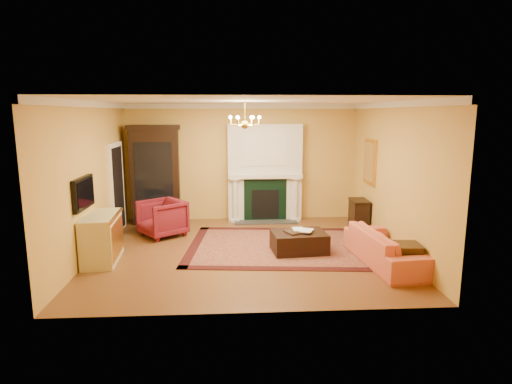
{
  "coord_description": "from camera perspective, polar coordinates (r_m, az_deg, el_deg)",
  "views": [
    {
      "loc": [
        -0.29,
        -8.36,
        2.77
      ],
      "look_at": [
        0.23,
        0.3,
        1.17
      ],
      "focal_mm": 30.0,
      "sensor_mm": 36.0,
      "label": 1
    }
  ],
  "objects": [
    {
      "name": "coral_sofa",
      "position": [
        8.33,
        16.99,
        -6.36
      ],
      "size": [
        0.83,
        2.22,
        0.85
      ],
      "primitive_type": "imported",
      "rotation": [
        0.0,
        0.0,
        1.66
      ],
      "color": "#CD5041",
      "rests_on": "floor"
    },
    {
      "name": "book_a",
      "position": [
        8.65,
        4.96,
        -4.17
      ],
      "size": [
        0.22,
        0.04,
        0.29
      ],
      "primitive_type": "imported",
      "rotation": [
        0.0,
        0.0,
        0.04
      ],
      "color": "gray",
      "rests_on": "ottoman_tray"
    },
    {
      "name": "commode",
      "position": [
        8.62,
        -19.87,
        -5.79
      ],
      "size": [
        0.66,
        1.24,
        0.9
      ],
      "primitive_type": "cube",
      "rotation": [
        0.0,
        0.0,
        0.07
      ],
      "color": "beige",
      "rests_on": "floor"
    },
    {
      "name": "wall_right",
      "position": [
        9.07,
        17.92,
        1.91
      ],
      "size": [
        0.02,
        5.5,
        3.0
      ],
      "primitive_type": "cube",
      "color": "gold",
      "rests_on": "floor"
    },
    {
      "name": "end_table",
      "position": [
        7.93,
        19.26,
        -8.56
      ],
      "size": [
        0.49,
        0.49,
        0.53
      ],
      "primitive_type": "cube",
      "rotation": [
        0.0,
        0.0,
        -0.08
      ],
      "color": "#38230F",
      "rests_on": "floor"
    },
    {
      "name": "tv_panel",
      "position": [
        8.32,
        -22.02,
        -0.13
      ],
      "size": [
        0.09,
        0.95,
        0.58
      ],
      "color": "black",
      "rests_on": "wall_left"
    },
    {
      "name": "china_cabinet",
      "position": [
        11.12,
        -13.23,
        2.01
      ],
      "size": [
        1.22,
        0.62,
        2.37
      ],
      "primitive_type": "cube",
      "rotation": [
        0.0,
        0.0,
        0.07
      ],
      "color": "black",
      "rests_on": "floor"
    },
    {
      "name": "wall_front",
      "position": [
        5.75,
        -0.49,
        -2.31
      ],
      "size": [
        6.0,
        0.02,
        3.0
      ],
      "primitive_type": "cube",
      "color": "gold",
      "rests_on": "floor"
    },
    {
      "name": "wall_left",
      "position": [
        8.88,
        -21.27,
        1.53
      ],
      "size": [
        0.02,
        5.5,
        3.0
      ],
      "primitive_type": "cube",
      "color": "gold",
      "rests_on": "floor"
    },
    {
      "name": "floor",
      "position": [
        8.81,
        -1.41,
        -7.92
      ],
      "size": [
        6.0,
        5.5,
        0.02
      ],
      "primitive_type": "cube",
      "color": "brown",
      "rests_on": "ground"
    },
    {
      "name": "pedestal_table",
      "position": [
        10.49,
        -13.7,
        -3.08
      ],
      "size": [
        0.35,
        0.35,
        0.63
      ],
      "color": "black",
      "rests_on": "floor"
    },
    {
      "name": "ceiling",
      "position": [
        8.36,
        -1.51,
        12.11
      ],
      "size": [
        6.0,
        5.5,
        0.02
      ],
      "primitive_type": "cube",
      "color": "silver",
      "rests_on": "wall_back"
    },
    {
      "name": "wingback_armchair",
      "position": [
        9.97,
        -12.41,
        -3.19
      ],
      "size": [
        1.2,
        1.21,
        0.91
      ],
      "primitive_type": "imported",
      "rotation": [
        0.0,
        0.0,
        -0.92
      ],
      "color": "maroon",
      "rests_on": "floor"
    },
    {
      "name": "gilt_mirror",
      "position": [
        10.35,
        14.95,
        3.9
      ],
      "size": [
        0.06,
        0.76,
        1.05
      ],
      "color": "gold",
      "rests_on": "wall_right"
    },
    {
      "name": "chandelier",
      "position": [
        8.36,
        -1.49,
        9.36
      ],
      "size": [
        0.63,
        0.55,
        0.53
      ],
      "color": "gold",
      "rests_on": "ceiling"
    },
    {
      "name": "crown_molding",
      "position": [
        9.32,
        -1.71,
        11.51
      ],
      "size": [
        6.0,
        5.5,
        0.12
      ],
      "color": "silver",
      "rests_on": "ceiling"
    },
    {
      "name": "console_table",
      "position": [
        10.57,
        13.54,
        -3.04
      ],
      "size": [
        0.38,
        0.65,
        0.71
      ],
      "primitive_type": "cube",
      "rotation": [
        0.0,
        0.0,
        -0.03
      ],
      "color": "black",
      "rests_on": "floor"
    },
    {
      "name": "topiary_left",
      "position": [
        10.96,
        -2.27,
        3.71
      ],
      "size": [
        0.17,
        0.17,
        0.46
      ],
      "color": "gray",
      "rests_on": "fireplace"
    },
    {
      "name": "doorway",
      "position": [
        10.55,
        -18.04,
        0.54
      ],
      "size": [
        0.08,
        1.05,
        2.1
      ],
      "color": "white",
      "rests_on": "wall_left"
    },
    {
      "name": "ottoman_tray",
      "position": [
        8.66,
        5.5,
        -5.27
      ],
      "size": [
        0.55,
        0.51,
        0.03
      ],
      "primitive_type": "cube",
      "rotation": [
        0.0,
        0.0,
        0.44
      ],
      "color": "black",
      "rests_on": "leather_ottoman"
    },
    {
      "name": "fireplace",
      "position": [
        11.08,
        1.19,
        2.3
      ],
      "size": [
        1.9,
        0.7,
        2.5
      ],
      "color": "silver",
      "rests_on": "wall_back"
    },
    {
      "name": "wall_back",
      "position": [
        11.19,
        -1.95,
        3.95
      ],
      "size": [
        6.0,
        0.02,
        3.0
      ],
      "primitive_type": "cube",
      "color": "gold",
      "rests_on": "floor"
    },
    {
      "name": "oriental_rug",
      "position": [
        9.1,
        3.25,
        -7.21
      ],
      "size": [
        4.06,
        3.2,
        0.02
      ],
      "primitive_type": "cube",
      "rotation": [
        0.0,
        0.0,
        -0.09
      ],
      "color": "#4E1010",
      "rests_on": "floor"
    },
    {
      "name": "topiary_right",
      "position": [
        11.07,
        4.61,
        3.59
      ],
      "size": [
        0.15,
        0.15,
        0.4
      ],
      "color": "gray",
      "rests_on": "fireplace"
    },
    {
      "name": "book_b",
      "position": [
        8.63,
        6.0,
        -4.11
      ],
      "size": [
        0.22,
        0.12,
        0.32
      ],
      "primitive_type": "imported",
      "rotation": [
        0.0,
        0.0,
        -0.45
      ],
      "color": "gray",
      "rests_on": "ottoman_tray"
    },
    {
      "name": "leather_ottoman",
      "position": [
        8.73,
        5.74,
        -6.61
      ],
      "size": [
        1.13,
        0.87,
        0.4
      ],
      "primitive_type": "cube",
      "rotation": [
        0.0,
        0.0,
        0.09
      ],
      "color": "black",
      "rests_on": "oriental_rug"
    }
  ]
}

